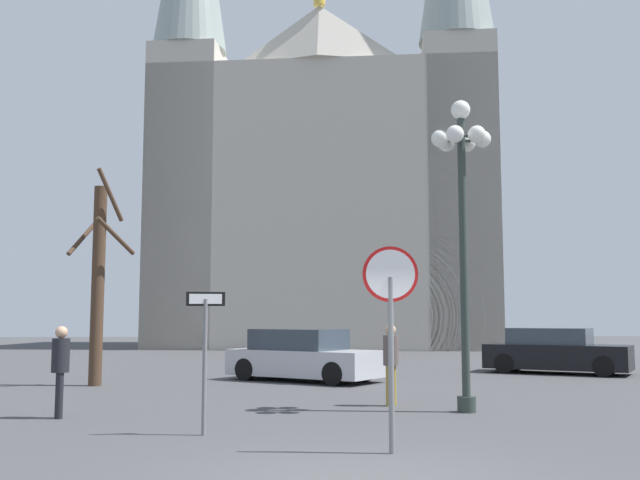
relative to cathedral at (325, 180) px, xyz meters
The scene contains 9 objects.
cathedral is the anchor object (origin of this frame).
stop_sign 36.02m from the cathedral, 92.13° to the right, with size 0.77×0.08×2.81m.
one_way_arrow_sign 34.75m from the cathedral, 96.85° to the right, with size 0.61×0.12×2.23m.
street_lamp 31.44m from the cathedral, 88.52° to the right, with size 1.21×1.10×6.18m.
bare_tree 27.20m from the cathedral, 107.24° to the right, with size 1.76×1.74×5.83m.
parked_car_near_silver 25.75m from the cathedral, 95.15° to the right, with size 4.67×4.11×1.48m.
parked_car_far_black 24.34m from the cathedral, 73.95° to the right, with size 4.74×3.90×1.47m.
pedestrian_walking 31.22m from the cathedral, 90.98° to the right, with size 0.32×0.32×1.67m.
pedestrian_standing 33.35m from the cathedral, 102.32° to the right, with size 0.32×0.32×1.66m.
Camera 1 is at (-0.86, -8.17, 1.83)m, focal length 40.80 mm.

